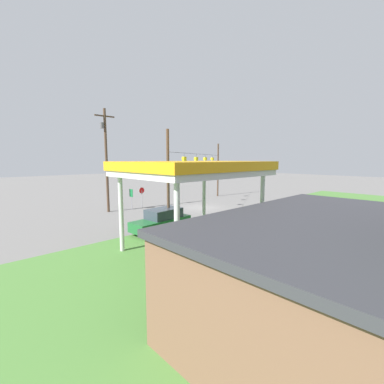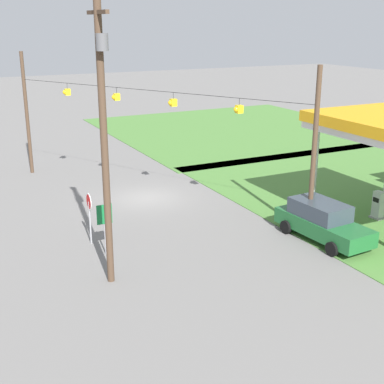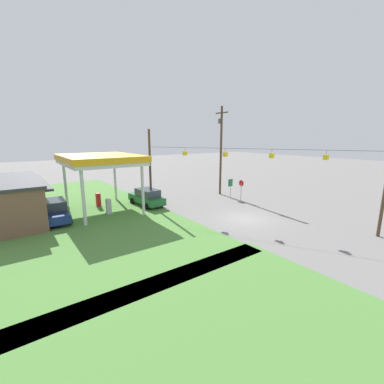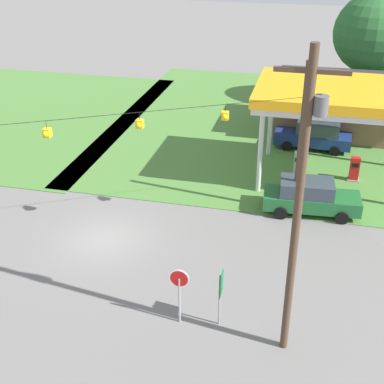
{
  "view_description": "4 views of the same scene",
  "coord_description": "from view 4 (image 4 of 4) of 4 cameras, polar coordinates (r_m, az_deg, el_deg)",
  "views": [
    {
      "loc": [
        21.92,
        21.45,
        5.83
      ],
      "look_at": [
        4.22,
        2.89,
        2.55
      ],
      "focal_mm": 24.0,
      "sensor_mm": 36.0,
      "label": 1
    },
    {
      "loc": [
        28.31,
        -11.23,
        10.08
      ],
      "look_at": [
        4.15,
        0.95,
        1.43
      ],
      "focal_mm": 50.0,
      "sensor_mm": 36.0,
      "label": 2
    },
    {
      "loc": [
        -15.45,
        17.34,
        7.4
      ],
      "look_at": [
        5.41,
        2.1,
        1.88
      ],
      "focal_mm": 24.0,
      "sensor_mm": 36.0,
      "label": 3
    },
    {
      "loc": [
        9.45,
        -20.75,
        14.39
      ],
      "look_at": [
        4.12,
        1.46,
        2.42
      ],
      "focal_mm": 50.0,
      "sensor_mm": 36.0,
      "label": 4
    }
  ],
  "objects": [
    {
      "name": "ground_plane",
      "position": [
        26.96,
        -9.32,
        -5.01
      ],
      "size": [
        160.0,
        160.0,
        0.0
      ],
      "primitive_type": "plane",
      "color": "slate"
    },
    {
      "name": "grass_verge_station_corner",
      "position": [
        41.73,
        16.93,
        6.29
      ],
      "size": [
        36.0,
        28.0,
        0.04
      ],
      "primitive_type": "cube",
      "color": "#4C7F38",
      "rests_on": "ground"
    },
    {
      "name": "gas_station_canopy",
      "position": [
        31.81,
        15.02,
        9.88
      ],
      "size": [
        8.91,
        6.81,
        5.7
      ],
      "color": "silver",
      "rests_on": "ground"
    },
    {
      "name": "gas_station_store",
      "position": [
        41.09,
        16.99,
        8.75
      ],
      "size": [
        11.39,
        7.24,
        3.76
      ],
      "color": "brown",
      "rests_on": "ground"
    },
    {
      "name": "fuel_pump_near",
      "position": [
        33.36,
        11.25,
        2.91
      ],
      "size": [
        0.71,
        0.56,
        1.53
      ],
      "color": "gray",
      "rests_on": "ground"
    },
    {
      "name": "fuel_pump_far",
      "position": [
        33.46,
        16.93,
        2.29
      ],
      "size": [
        0.71,
        0.56,
        1.53
      ],
      "color": "gray",
      "rests_on": "ground"
    },
    {
      "name": "car_at_pumps_front",
      "position": [
        29.16,
        12.46,
        -0.48
      ],
      "size": [
        5.2,
        2.38,
        1.87
      ],
      "rotation": [
        0.0,
        0.0,
        0.07
      ],
      "color": "#1E602D",
      "rests_on": "ground"
    },
    {
      "name": "car_at_pumps_rear",
      "position": [
        37.44,
        12.93,
        5.94
      ],
      "size": [
        5.18,
        2.28,
        1.92
      ],
      "rotation": [
        0.0,
        0.0,
        3.1
      ],
      "color": "navy",
      "rests_on": "ground"
    },
    {
      "name": "stop_sign_roadside",
      "position": [
        20.65,
        -1.38,
        -9.85
      ],
      "size": [
        0.8,
        0.08,
        2.5
      ],
      "rotation": [
        0.0,
        0.0,
        3.14
      ],
      "color": "#99999E",
      "rests_on": "ground"
    },
    {
      "name": "route_sign",
      "position": [
        20.63,
        3.07,
        -10.3
      ],
      "size": [
        0.1,
        0.7,
        2.4
      ],
      "color": "gray",
      "rests_on": "ground"
    },
    {
      "name": "utility_pole_main",
      "position": [
        17.45,
        11.44,
        -0.84
      ],
      "size": [
        2.2,
        0.44,
        11.2
      ],
      "color": "#4C3828",
      "rests_on": "ground"
    },
    {
      "name": "signal_span_gantry",
      "position": [
        24.84,
        -10.11,
        3.76
      ],
      "size": [
        18.11,
        10.24,
        8.23
      ],
      "color": "#4C3828",
      "rests_on": "ground"
    },
    {
      "name": "tree_behind_station",
      "position": [
        45.96,
        18.79,
        15.73
      ],
      "size": [
        6.25,
        6.25,
        9.13
      ],
      "color": "#4C3828",
      "rests_on": "ground"
    }
  ]
}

